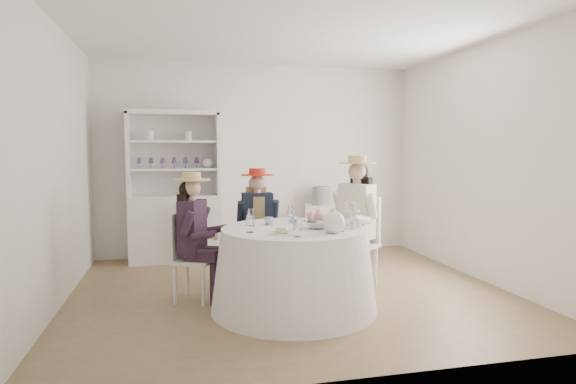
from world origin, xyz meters
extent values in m
plane|color=brown|center=(0.00, 0.00, 0.00)|extent=(4.50, 4.50, 0.00)
plane|color=white|center=(0.00, 0.00, 2.70)|extent=(4.50, 4.50, 0.00)
plane|color=silver|center=(0.00, 2.00, 1.35)|extent=(4.50, 0.00, 4.50)
plane|color=silver|center=(0.00, -2.00, 1.35)|extent=(4.50, 0.00, 4.50)
plane|color=silver|center=(-2.25, 0.00, 1.35)|extent=(0.00, 4.50, 4.50)
plane|color=silver|center=(2.25, 0.00, 1.35)|extent=(0.00, 4.50, 4.50)
cone|color=white|center=(-0.10, -0.56, 0.38)|extent=(1.55, 1.55, 0.75)
cylinder|color=white|center=(-0.10, -0.56, 0.76)|extent=(1.35, 1.35, 0.02)
cube|color=silver|center=(-1.18, 1.74, 0.45)|extent=(1.27, 0.83, 0.89)
cube|color=silver|center=(-1.18, 1.94, 1.44)|extent=(1.13, 0.45, 1.09)
cube|color=silver|center=(-1.18, 1.74, 1.98)|extent=(1.27, 0.83, 0.06)
cube|color=silver|center=(-1.75, 1.74, 1.44)|extent=(0.19, 0.43, 1.09)
cube|color=silver|center=(-0.60, 1.74, 1.44)|extent=(0.19, 0.43, 1.09)
cube|color=silver|center=(-1.18, 1.74, 1.24)|extent=(1.18, 0.75, 0.03)
cube|color=silver|center=(-1.18, 1.74, 1.61)|extent=(1.18, 0.75, 0.03)
sphere|color=white|center=(-0.73, 1.74, 1.32)|extent=(0.14, 0.14, 0.14)
cube|color=silver|center=(0.87, 1.75, 0.35)|extent=(0.55, 0.55, 0.71)
cylinder|color=black|center=(0.87, 1.75, 0.84)|extent=(0.35, 0.35, 0.27)
cube|color=silver|center=(-0.99, -0.10, 0.41)|extent=(0.48, 0.48, 0.04)
cylinder|color=silver|center=(-0.92, -0.30, 0.20)|extent=(0.03, 0.03, 0.40)
cylinder|color=silver|center=(-0.80, -0.03, 0.20)|extent=(0.03, 0.03, 0.40)
cylinder|color=silver|center=(-1.19, -0.17, 0.20)|extent=(0.03, 0.03, 0.40)
cylinder|color=silver|center=(-1.06, 0.09, 0.20)|extent=(0.03, 0.03, 0.40)
cube|color=silver|center=(-1.14, -0.03, 0.65)|extent=(0.17, 0.32, 0.45)
cube|color=black|center=(-1.01, -0.10, 0.74)|extent=(0.30, 0.37, 0.53)
cube|color=black|center=(-0.93, -0.22, 0.48)|extent=(0.33, 0.24, 0.11)
cylinder|color=black|center=(-0.81, -0.28, 0.21)|extent=(0.09, 0.09, 0.42)
cylinder|color=black|center=(-1.06, -0.28, 0.81)|extent=(0.18, 0.14, 0.25)
cube|color=black|center=(-0.86, -0.08, 0.48)|extent=(0.33, 0.24, 0.11)
cylinder|color=black|center=(-0.74, -0.13, 0.21)|extent=(0.09, 0.09, 0.42)
cylinder|color=black|center=(-0.90, 0.06, 0.81)|extent=(0.18, 0.14, 0.25)
cylinder|color=#D8A889|center=(-1.01, -0.10, 1.02)|extent=(0.08, 0.08, 0.07)
sphere|color=#D8A889|center=(-1.01, -0.10, 1.12)|extent=(0.17, 0.17, 0.17)
sphere|color=black|center=(-1.05, -0.08, 1.11)|extent=(0.17, 0.17, 0.17)
cube|color=black|center=(-1.07, -0.06, 0.90)|extent=(0.16, 0.23, 0.34)
cylinder|color=tan|center=(-1.01, -0.10, 1.21)|extent=(0.36, 0.36, 0.01)
cylinder|color=tan|center=(-1.01, -0.10, 1.24)|extent=(0.18, 0.18, 0.07)
cube|color=silver|center=(-0.27, 0.43, 0.41)|extent=(0.38, 0.38, 0.04)
cylinder|color=silver|center=(-0.41, 0.28, 0.20)|extent=(0.03, 0.03, 0.40)
cylinder|color=silver|center=(-0.12, 0.29, 0.20)|extent=(0.03, 0.03, 0.40)
cylinder|color=silver|center=(-0.42, 0.57, 0.20)|extent=(0.03, 0.03, 0.40)
cylinder|color=silver|center=(-0.13, 0.58, 0.20)|extent=(0.03, 0.03, 0.40)
cube|color=silver|center=(-0.28, 0.60, 0.66)|extent=(0.35, 0.04, 0.46)
cube|color=black|center=(-0.27, 0.45, 0.75)|extent=(0.34, 0.19, 0.53)
cube|color=tan|center=(-0.27, 0.45, 0.75)|extent=(0.13, 0.21, 0.46)
cube|color=black|center=(-0.35, 0.32, 0.49)|extent=(0.13, 0.31, 0.11)
cylinder|color=black|center=(-0.35, 0.19, 0.21)|extent=(0.09, 0.09, 0.42)
cylinder|color=black|center=(-0.46, 0.41, 0.81)|extent=(0.09, 0.16, 0.25)
cube|color=black|center=(-0.19, 0.33, 0.49)|extent=(0.13, 0.31, 0.11)
cylinder|color=black|center=(-0.18, 0.20, 0.21)|extent=(0.09, 0.09, 0.42)
cylinder|color=black|center=(-0.08, 0.42, 0.81)|extent=(0.09, 0.16, 0.25)
cylinder|color=#D8A889|center=(-0.27, 0.45, 1.03)|extent=(0.08, 0.08, 0.07)
sphere|color=#D8A889|center=(-0.27, 0.45, 1.14)|extent=(0.17, 0.17, 0.17)
sphere|color=tan|center=(-0.27, 0.49, 1.12)|extent=(0.17, 0.17, 0.17)
cube|color=tan|center=(-0.28, 0.52, 0.91)|extent=(0.22, 0.08, 0.35)
cylinder|color=red|center=(-0.27, 0.45, 1.22)|extent=(0.37, 0.37, 0.01)
cylinder|color=red|center=(-0.27, 0.45, 1.25)|extent=(0.18, 0.18, 0.07)
cube|color=silver|center=(0.73, 0.01, 0.46)|extent=(0.56, 0.56, 0.04)
cylinder|color=silver|center=(0.51, 0.06, 0.22)|extent=(0.04, 0.04, 0.45)
cylinder|color=silver|center=(0.68, -0.21, 0.22)|extent=(0.04, 0.04, 0.45)
cylinder|color=silver|center=(0.78, 0.24, 0.22)|extent=(0.04, 0.04, 0.45)
cylinder|color=silver|center=(0.96, -0.03, 0.22)|extent=(0.04, 0.04, 0.45)
cube|color=silver|center=(0.88, 0.11, 0.73)|extent=(0.24, 0.34, 0.51)
cube|color=white|center=(0.75, 0.02, 0.84)|extent=(0.37, 0.42, 0.59)
cube|color=white|center=(0.58, 0.02, 0.54)|extent=(0.36, 0.30, 0.12)
cylinder|color=white|center=(0.46, -0.06, 0.23)|extent=(0.10, 0.10, 0.47)
cylinder|color=white|center=(0.60, 0.18, 0.91)|extent=(0.20, 0.17, 0.28)
cube|color=white|center=(0.68, -0.13, 0.54)|extent=(0.36, 0.30, 0.12)
cylinder|color=white|center=(0.56, -0.21, 0.23)|extent=(0.10, 0.10, 0.47)
cylinder|color=white|center=(0.83, -0.18, 0.91)|extent=(0.20, 0.17, 0.28)
cylinder|color=#D8A889|center=(0.75, 0.02, 1.15)|extent=(0.09, 0.09, 0.08)
sphere|color=#D8A889|center=(0.75, 0.02, 1.26)|extent=(0.19, 0.19, 0.19)
sphere|color=black|center=(0.79, 0.05, 1.25)|extent=(0.19, 0.19, 0.19)
cube|color=black|center=(0.82, 0.07, 1.01)|extent=(0.20, 0.25, 0.39)
cylinder|color=tan|center=(0.75, 0.02, 1.35)|extent=(0.41, 0.41, 0.01)
cylinder|color=tan|center=(0.75, 0.02, 1.40)|extent=(0.20, 0.20, 0.08)
cube|color=silver|center=(-0.94, 1.52, 0.40)|extent=(0.43, 0.43, 0.04)
cylinder|color=silver|center=(-0.76, 1.63, 0.20)|extent=(0.03, 0.03, 0.39)
cylinder|color=silver|center=(-1.04, 1.70, 0.20)|extent=(0.03, 0.03, 0.39)
cylinder|color=silver|center=(-0.83, 1.35, 0.20)|extent=(0.03, 0.03, 0.39)
cylinder|color=silver|center=(-1.11, 1.42, 0.20)|extent=(0.03, 0.03, 0.39)
cube|color=silver|center=(-0.98, 1.37, 0.64)|extent=(0.33, 0.11, 0.44)
imported|color=white|center=(-0.29, -0.34, 0.81)|extent=(0.09, 0.09, 0.07)
imported|color=white|center=(-0.04, -0.28, 0.81)|extent=(0.07, 0.07, 0.06)
imported|color=white|center=(0.12, -0.40, 0.81)|extent=(0.11, 0.11, 0.07)
imported|color=white|center=(0.10, -0.65, 0.80)|extent=(0.28, 0.28, 0.06)
sphere|color=pink|center=(0.20, -0.61, 0.87)|extent=(0.08, 0.08, 0.08)
sphere|color=white|center=(0.18, -0.57, 0.87)|extent=(0.08, 0.08, 0.08)
sphere|color=pink|center=(0.14, -0.54, 0.87)|extent=(0.08, 0.08, 0.08)
sphere|color=white|center=(0.10, -0.55, 0.87)|extent=(0.08, 0.08, 0.08)
sphere|color=pink|center=(0.07, -0.59, 0.87)|extent=(0.08, 0.08, 0.08)
sphere|color=white|center=(0.07, -0.63, 0.87)|extent=(0.08, 0.08, 0.08)
sphere|color=pink|center=(0.10, -0.67, 0.87)|extent=(0.08, 0.08, 0.08)
sphere|color=white|center=(0.14, -0.67, 0.87)|extent=(0.08, 0.08, 0.08)
sphere|color=pink|center=(0.18, -0.65, 0.87)|extent=(0.08, 0.08, 0.08)
sphere|color=white|center=(0.18, -0.90, 0.86)|extent=(0.20, 0.20, 0.20)
cylinder|color=white|center=(0.30, -0.90, 0.87)|extent=(0.12, 0.03, 0.10)
cylinder|color=white|center=(0.18, -0.90, 0.96)|extent=(0.04, 0.04, 0.02)
cylinder|color=white|center=(-0.27, -0.86, 0.78)|extent=(0.24, 0.24, 0.01)
cube|color=beige|center=(-0.32, -0.88, 0.80)|extent=(0.06, 0.04, 0.03)
cube|color=beige|center=(-0.27, -0.86, 0.81)|extent=(0.06, 0.05, 0.03)
cube|color=beige|center=(-0.23, -0.84, 0.80)|extent=(0.07, 0.06, 0.03)
cube|color=beige|center=(-0.29, -0.82, 0.81)|extent=(0.07, 0.07, 0.03)
cube|color=beige|center=(-0.24, -0.90, 0.80)|extent=(0.06, 0.07, 0.03)
cylinder|color=white|center=(0.42, -0.67, 0.78)|extent=(0.24, 0.24, 0.01)
cylinder|color=white|center=(0.42, -0.67, 0.85)|extent=(0.02, 0.02, 0.16)
cylinder|color=white|center=(0.42, -0.67, 0.93)|extent=(0.18, 0.18, 0.01)
camera|label=1|loc=(-1.15, -4.85, 1.49)|focal=30.00mm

